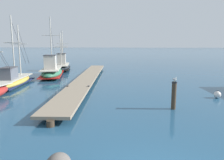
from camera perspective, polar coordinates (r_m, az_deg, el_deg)
The scene contains 7 objects.
floating_dock at distance 20.65m, azimuth -6.81°, elevation 0.49°, with size 3.63×22.76×0.53m.
fishing_boat_0 at distance 30.46m, azimuth -13.18°, elevation 3.81°, with size 3.38×7.05×5.49m.
fishing_boat_2 at distance 20.44m, azimuth -24.93°, elevation 0.03°, with size 2.54×7.15×6.04m.
fishing_boat_3 at distance 24.52m, azimuth -15.85°, elevation 2.41°, with size 3.74×6.84×6.53m.
mooring_piling at distance 12.41m, azimuth 16.25°, elevation -3.87°, with size 0.30×0.30×1.56m.
perched_seagull at distance 12.24m, azimuth 16.43°, elevation 0.20°, with size 0.22×0.37×0.27m.
mooring_buoy at distance 16.12m, azimuth 26.40°, elevation -3.53°, with size 0.47×0.47×0.55m.
Camera 1 is at (-0.72, -4.75, 3.65)m, focal length 34.10 mm.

